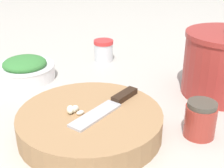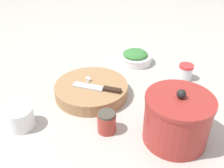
{
  "view_description": "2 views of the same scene",
  "coord_description": "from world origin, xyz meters",
  "px_view_note": "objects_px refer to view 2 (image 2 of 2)",
  "views": [
    {
      "loc": [
        0.5,
        -0.43,
        0.36
      ],
      "look_at": [
        0.01,
        -0.03,
        0.07
      ],
      "focal_mm": 50.0,
      "sensor_mm": 36.0,
      "label": 1
    },
    {
      "loc": [
        0.72,
        0.39,
        0.59
      ],
      "look_at": [
        0.02,
        -0.04,
        0.06
      ],
      "focal_mm": 40.0,
      "sensor_mm": 36.0,
      "label": 2
    }
  ],
  "objects_px": {
    "chef_knife": "(100,88)",
    "coffee_mug": "(20,118)",
    "spice_jar": "(186,72)",
    "garlic_cloves": "(88,79)",
    "cutting_board": "(91,90)",
    "honey_jar": "(107,122)",
    "herb_bowl": "(135,57)",
    "stock_pot": "(177,119)"
  },
  "relations": [
    {
      "from": "chef_knife",
      "to": "coffee_mug",
      "type": "relative_size",
      "value": 1.68
    },
    {
      "from": "spice_jar",
      "to": "chef_knife",
      "type": "bearing_deg",
      "value": -36.08
    },
    {
      "from": "chef_knife",
      "to": "garlic_cloves",
      "type": "relative_size",
      "value": 5.44
    },
    {
      "from": "cutting_board",
      "to": "chef_knife",
      "type": "xyz_separation_m",
      "value": [
        0.01,
        0.05,
        0.03
      ]
    },
    {
      "from": "chef_knife",
      "to": "garlic_cloves",
      "type": "bearing_deg",
      "value": 56.47
    },
    {
      "from": "cutting_board",
      "to": "honey_jar",
      "type": "height_order",
      "value": "honey_jar"
    },
    {
      "from": "garlic_cloves",
      "to": "herb_bowl",
      "type": "height_order",
      "value": "same"
    },
    {
      "from": "coffee_mug",
      "to": "honey_jar",
      "type": "bearing_deg",
      "value": 116.67
    },
    {
      "from": "cutting_board",
      "to": "garlic_cloves",
      "type": "relative_size",
      "value": 8.11
    },
    {
      "from": "herb_bowl",
      "to": "spice_jar",
      "type": "bearing_deg",
      "value": 84.29
    },
    {
      "from": "garlic_cloves",
      "to": "stock_pot",
      "type": "relative_size",
      "value": 0.17
    },
    {
      "from": "garlic_cloves",
      "to": "spice_jar",
      "type": "height_order",
      "value": "spice_jar"
    },
    {
      "from": "cutting_board",
      "to": "herb_bowl",
      "type": "bearing_deg",
      "value": 176.23
    },
    {
      "from": "herb_bowl",
      "to": "honey_jar",
      "type": "relative_size",
      "value": 2.23
    },
    {
      "from": "chef_knife",
      "to": "stock_pot",
      "type": "xyz_separation_m",
      "value": [
        0.06,
        0.33,
        0.03
      ]
    },
    {
      "from": "spice_jar",
      "to": "stock_pot",
      "type": "relative_size",
      "value": 0.34
    },
    {
      "from": "garlic_cloves",
      "to": "honey_jar",
      "type": "xyz_separation_m",
      "value": [
        0.17,
        0.19,
        -0.02
      ]
    },
    {
      "from": "spice_jar",
      "to": "honey_jar",
      "type": "relative_size",
      "value": 0.93
    },
    {
      "from": "chef_knife",
      "to": "honey_jar",
      "type": "distance_m",
      "value": 0.18
    },
    {
      "from": "honey_jar",
      "to": "stock_pot",
      "type": "bearing_deg",
      "value": 111.78
    },
    {
      "from": "garlic_cloves",
      "to": "stock_pot",
      "type": "height_order",
      "value": "stock_pot"
    },
    {
      "from": "spice_jar",
      "to": "garlic_cloves",
      "type": "bearing_deg",
      "value": -46.09
    },
    {
      "from": "herb_bowl",
      "to": "honey_jar",
      "type": "bearing_deg",
      "value": 16.11
    },
    {
      "from": "coffee_mug",
      "to": "stock_pot",
      "type": "distance_m",
      "value": 0.52
    },
    {
      "from": "spice_jar",
      "to": "stock_pot",
      "type": "height_order",
      "value": "stock_pot"
    },
    {
      "from": "honey_jar",
      "to": "stock_pot",
      "type": "distance_m",
      "value": 0.23
    },
    {
      "from": "chef_knife",
      "to": "spice_jar",
      "type": "bearing_deg",
      "value": -49.41
    },
    {
      "from": "garlic_cloves",
      "to": "coffee_mug",
      "type": "height_order",
      "value": "coffee_mug"
    },
    {
      "from": "chef_knife",
      "to": "herb_bowl",
      "type": "height_order",
      "value": "herb_bowl"
    },
    {
      "from": "spice_jar",
      "to": "coffee_mug",
      "type": "relative_size",
      "value": 0.6
    },
    {
      "from": "chef_knife",
      "to": "coffee_mug",
      "type": "height_order",
      "value": "coffee_mug"
    },
    {
      "from": "chef_knife",
      "to": "herb_bowl",
      "type": "distance_m",
      "value": 0.36
    },
    {
      "from": "spice_jar",
      "to": "herb_bowl",
      "type": "bearing_deg",
      "value": -95.71
    },
    {
      "from": "garlic_cloves",
      "to": "honey_jar",
      "type": "relative_size",
      "value": 0.48
    },
    {
      "from": "cutting_board",
      "to": "coffee_mug",
      "type": "xyz_separation_m",
      "value": [
        0.28,
        -0.1,
        0.01
      ]
    },
    {
      "from": "coffee_mug",
      "to": "honey_jar",
      "type": "relative_size",
      "value": 1.56
    },
    {
      "from": "spice_jar",
      "to": "coffee_mug",
      "type": "xyz_separation_m",
      "value": [
        0.6,
        -0.39,
        0.0
      ]
    },
    {
      "from": "garlic_cloves",
      "to": "spice_jar",
      "type": "xyz_separation_m",
      "value": [
        -0.3,
        0.31,
        -0.02
      ]
    },
    {
      "from": "stock_pot",
      "to": "honey_jar",
      "type": "bearing_deg",
      "value": -68.22
    },
    {
      "from": "herb_bowl",
      "to": "garlic_cloves",
      "type": "bearing_deg",
      "value": -8.67
    },
    {
      "from": "coffee_mug",
      "to": "garlic_cloves",
      "type": "bearing_deg",
      "value": 166.36
    },
    {
      "from": "chef_knife",
      "to": "coffee_mug",
      "type": "distance_m",
      "value": 0.31
    }
  ]
}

